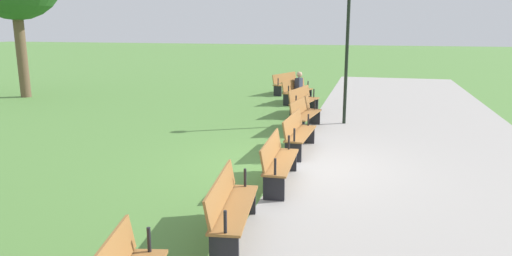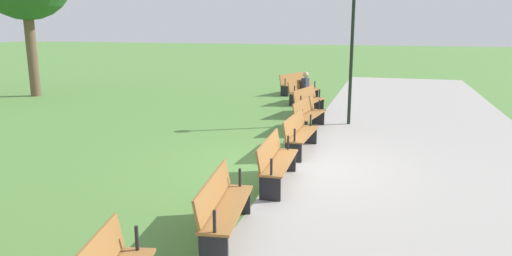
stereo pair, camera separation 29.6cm
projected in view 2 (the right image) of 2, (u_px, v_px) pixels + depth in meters
The scene contains 11 objects.
ground_plane at pixel (293, 166), 10.09m from camera, with size 120.00×120.00×0.00m, color #54843D.
path_paving at pixel (428, 178), 9.35m from camera, with size 36.08×5.96×0.01m, color #A39E99.
bench_0 at pixel (294, 83), 20.50m from camera, with size 1.88×1.12×0.89m.
bench_1 at pixel (303, 91), 18.15m from camera, with size 1.90×0.98×0.89m.
bench_2 at pixel (308, 101), 15.79m from camera, with size 1.90×0.84×0.89m.
bench_3 at pixel (308, 114), 13.45m from camera, with size 1.88×0.70×0.89m.
bench_4 at pixel (299, 133), 11.14m from camera, with size 1.86×0.55×0.89m.
bench_5 at pixel (276, 160), 8.88m from camera, with size 1.86×0.55×0.89m.
bench_6 at pixel (223, 205), 6.67m from camera, with size 1.88×0.70×0.89m.
person_seated at pixel (307, 86), 18.11m from camera, with size 0.44×0.58×1.20m.
lamp_post at pixel (353, 26), 13.74m from camera, with size 0.32×0.32×4.28m.
Camera 2 is at (9.52, 1.87, 3.00)m, focal length 32.90 mm.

